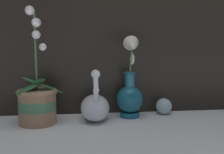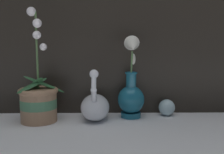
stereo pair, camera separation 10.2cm
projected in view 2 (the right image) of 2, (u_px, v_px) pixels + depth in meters
The scene contains 5 objects.
ground_plane at pixel (102, 129), 0.93m from camera, with size 2.80×2.80×0.00m, color white.
orchid_potted_plant at pixel (39, 99), 1.01m from camera, with size 0.18×0.16×0.44m.
swan_figurine at pixel (95, 106), 1.03m from camera, with size 0.11×0.20×0.21m.
blue_vase at pixel (131, 92), 1.06m from camera, with size 0.11×0.14×0.33m.
glass_sphere at pixel (167, 107), 1.10m from camera, with size 0.07×0.07×0.07m.
Camera 2 is at (0.02, -0.90, 0.29)m, focal length 42.00 mm.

